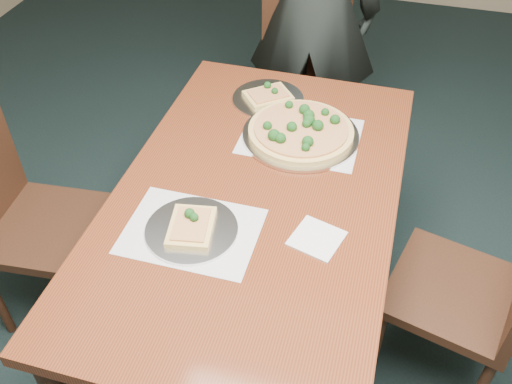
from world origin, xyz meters
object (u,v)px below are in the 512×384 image
(dining_table, at_px, (256,212))
(slice_plate_far, at_px, (268,97))
(chair_far, at_px, (304,80))
(diner, at_px, (314,8))
(pizza_pan, at_px, (301,131))
(chair_right, at_px, (483,290))
(slice_plate_near, at_px, (191,228))
(chair_left, at_px, (21,213))

(dining_table, distance_m, slice_plate_far, 0.55)
(chair_far, relative_size, slice_plate_far, 3.25)
(diner, xyz_separation_m, pizza_pan, (0.13, -0.83, -0.08))
(pizza_pan, bearing_deg, diner, 98.63)
(chair_far, distance_m, slice_plate_far, 0.62)
(chair_right, bearing_deg, diner, -130.68)
(chair_far, distance_m, diner, 0.35)
(pizza_pan, relative_size, slice_plate_near, 1.50)
(slice_plate_near, bearing_deg, pizza_pan, 68.65)
(pizza_pan, bearing_deg, slice_plate_near, -111.35)
(chair_left, bearing_deg, chair_far, -39.42)
(chair_far, bearing_deg, slice_plate_far, -108.56)
(dining_table, height_order, slice_plate_near, slice_plate_near)
(slice_plate_near, bearing_deg, diner, 86.31)
(chair_far, height_order, chair_left, same)
(diner, bearing_deg, chair_far, 76.05)
(chair_far, relative_size, chair_left, 1.00)
(dining_table, distance_m, chair_right, 0.78)
(slice_plate_far, bearing_deg, chair_right, -31.83)
(chair_far, relative_size, slice_plate_near, 3.25)
(chair_far, relative_size, pizza_pan, 2.16)
(chair_right, relative_size, diner, 0.53)
(chair_left, bearing_deg, slice_plate_near, -104.46)
(chair_far, distance_m, pizza_pan, 0.82)
(dining_table, distance_m, pizza_pan, 0.36)
(slice_plate_far, bearing_deg, dining_table, -79.41)
(dining_table, distance_m, chair_far, 1.10)
(dining_table, xyz_separation_m, diner, (-0.05, 1.16, 0.20))
(chair_far, bearing_deg, pizza_pan, -94.54)
(slice_plate_near, xyz_separation_m, slice_plate_far, (0.04, 0.75, -0.00))
(diner, bearing_deg, pizza_pan, 93.88)
(chair_left, height_order, pizza_pan, chair_left)
(chair_left, height_order, diner, diner)
(chair_right, height_order, slice_plate_far, chair_right)
(slice_plate_near, height_order, slice_plate_far, slice_plate_near)
(chair_far, xyz_separation_m, slice_plate_far, (-0.04, -0.56, 0.25))
(chair_far, xyz_separation_m, chair_right, (0.83, -1.10, 0.00))
(chair_left, xyz_separation_m, chair_right, (1.64, 0.09, 0.00))
(diner, height_order, slice_plate_near, diner)
(chair_left, distance_m, chair_right, 1.65)
(diner, bearing_deg, chair_left, 52.01)
(chair_right, distance_m, pizza_pan, 0.81)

